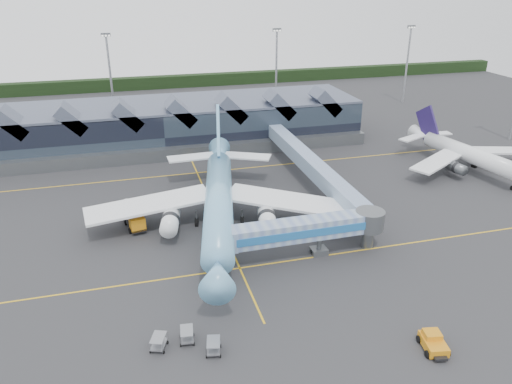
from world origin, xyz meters
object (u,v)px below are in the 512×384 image
object	(u,v)px
pushback_tug	(433,343)
fuel_truck	(132,215)
main_airliner	(219,198)
jet_bridge	(313,229)
regional_jet	(466,153)

from	to	relation	value
pushback_tug	fuel_truck	bearing A→B (deg)	138.36
main_airliner	jet_bridge	distance (m)	16.49
main_airliner	pushback_tug	world-z (taller)	main_airliner
main_airliner	jet_bridge	xyz separation A→B (m)	(10.69, -12.55, -0.46)
jet_bridge	pushback_tug	xyz separation A→B (m)	(5.29, -21.25, -3.26)
jet_bridge	pushback_tug	bearing A→B (deg)	-76.63
regional_jet	pushback_tug	distance (m)	57.18
main_airliner	fuel_truck	size ratio (longest dim) A/B	5.38
jet_bridge	pushback_tug	size ratio (longest dim) A/B	5.75
main_airliner	jet_bridge	world-z (taller)	main_airliner
regional_jet	fuel_truck	size ratio (longest dim) A/B	3.59
fuel_truck	pushback_tug	size ratio (longest dim) A/B	2.11
jet_bridge	pushback_tug	distance (m)	22.14
fuel_truck	jet_bridge	bearing A→B (deg)	-44.92
main_airliner	pushback_tug	xyz separation A→B (m)	(15.98, -33.80, -3.73)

